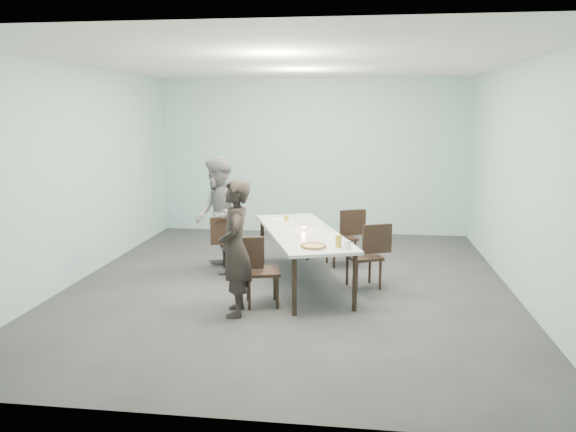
# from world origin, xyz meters

# --- Properties ---
(ground) EXTENTS (7.00, 7.00, 0.00)m
(ground) POSITION_xyz_m (0.00, 0.00, 0.00)
(ground) COLOR #333335
(ground) RESTS_ON ground
(room_shell) EXTENTS (6.02, 7.02, 3.01)m
(room_shell) POSITION_xyz_m (0.00, 0.00, 2.03)
(room_shell) COLOR #A6D0CF
(room_shell) RESTS_ON ground
(table) EXTENTS (1.69, 2.75, 0.75)m
(table) POSITION_xyz_m (0.17, 0.10, 0.69)
(table) COLOR white
(table) RESTS_ON ground
(chair_near_left) EXTENTS (0.65, 0.51, 0.87)m
(chair_near_left) POSITION_xyz_m (-0.30, -0.88, 0.50)
(chair_near_left) COLOR black
(chair_near_left) RESTS_ON ground
(chair_far_left) EXTENTS (0.65, 0.56, 0.87)m
(chair_far_left) POSITION_xyz_m (-0.90, 0.40, 0.50)
(chair_far_left) COLOR black
(chair_far_left) RESTS_ON ground
(chair_near_right) EXTENTS (0.65, 0.55, 0.87)m
(chair_near_right) POSITION_xyz_m (1.09, 0.05, 0.50)
(chair_near_right) COLOR black
(chair_near_right) RESTS_ON ground
(chair_far_right) EXTENTS (0.65, 0.55, 0.87)m
(chair_far_right) POSITION_xyz_m (0.74, 1.16, 0.50)
(chair_far_right) COLOR black
(chair_far_right) RESTS_ON ground
(diner_near) EXTENTS (0.48, 0.65, 1.61)m
(diner_near) POSITION_xyz_m (-0.48, -1.21, 0.80)
(diner_near) COLOR black
(diner_near) RESTS_ON ground
(diner_far) EXTENTS (0.95, 1.04, 1.73)m
(diner_far) POSITION_xyz_m (-1.13, 0.54, 0.86)
(diner_far) COLOR gray
(diner_far) RESTS_ON ground
(pizza) EXTENTS (0.34, 0.34, 0.04)m
(pizza) POSITION_xyz_m (0.40, -0.86, 0.77)
(pizza) COLOR white
(pizza) RESTS_ON table
(side_plate) EXTENTS (0.18, 0.18, 0.01)m
(side_plate) POSITION_xyz_m (0.55, -0.39, 0.76)
(side_plate) COLOR white
(side_plate) RESTS_ON table
(beer_glass) EXTENTS (0.08, 0.08, 0.15)m
(beer_glass) POSITION_xyz_m (0.70, -0.78, 0.82)
(beer_glass) COLOR gold
(beer_glass) RESTS_ON table
(water_tumbler) EXTENTS (0.08, 0.08, 0.09)m
(water_tumbler) POSITION_xyz_m (0.81, -0.82, 0.80)
(water_tumbler) COLOR silver
(water_tumbler) RESTS_ON table
(tealight) EXTENTS (0.06, 0.06, 0.05)m
(tealight) POSITION_xyz_m (0.18, 0.13, 0.77)
(tealight) COLOR silver
(tealight) RESTS_ON table
(amber_tumbler) EXTENTS (0.07, 0.07, 0.08)m
(amber_tumbler) POSITION_xyz_m (-0.15, 0.83, 0.79)
(amber_tumbler) COLOR gold
(amber_tumbler) RESTS_ON table
(menu) EXTENTS (0.36, 0.31, 0.01)m
(menu) POSITION_xyz_m (-0.28, 0.92, 0.75)
(menu) COLOR silver
(menu) RESTS_ON table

